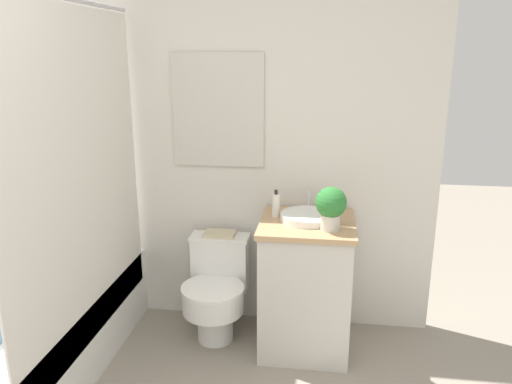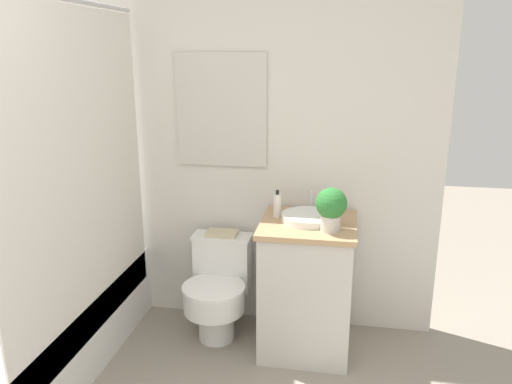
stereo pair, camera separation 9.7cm
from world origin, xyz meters
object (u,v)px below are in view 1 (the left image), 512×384
toilet (216,289)px  potted_plant (331,206)px  sink (308,217)px  soap_bottle (276,205)px  book_on_tank (220,234)px

toilet → potted_plant: size_ratio=2.59×
sink → potted_plant: 0.23m
toilet → soap_bottle: bearing=4.7°
potted_plant → book_on_tank: (-0.68, 0.29, -0.30)m
sink → book_on_tank: 0.60m
sink → book_on_tank: bearing=165.8°
soap_bottle → book_on_tank: (-0.36, 0.10, -0.24)m
potted_plant → book_on_tank: size_ratio=1.24×
soap_bottle → toilet: bearing=-175.3°
soap_bottle → book_on_tank: soap_bottle is taller
sink → soap_bottle: soap_bottle is taller
book_on_tank → toilet: bearing=-90.0°
toilet → soap_bottle: 0.66m
sink → potted_plant: bearing=-49.0°
toilet → book_on_tank: size_ratio=3.22×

